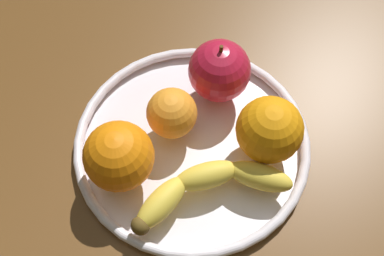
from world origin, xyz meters
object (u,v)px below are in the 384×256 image
apple (219,71)px  orange_back_left (270,130)px  fruit_bowl (192,144)px  orange_center (172,113)px  orange_front_left (119,156)px  banana (207,186)px

apple → orange_back_left: 9.96cm
fruit_bowl → orange_center: orange_center is taller
orange_front_left → orange_back_left: bearing=-179.8°
banana → orange_center: orange_center is taller
fruit_bowl → orange_front_left: orange_front_left is taller
fruit_bowl → orange_center: bearing=-51.1°
orange_front_left → orange_center: 8.43cm
orange_center → fruit_bowl: bearing=128.9°
orange_back_left → orange_front_left: bearing=0.2°
orange_front_left → apple: bearing=-145.5°
orange_back_left → apple: bearing=-67.9°
apple → orange_center: bearing=32.9°
banana → orange_center: bearing=-80.8°
fruit_bowl → orange_back_left: 10.07cm
fruit_bowl → apple: size_ratio=3.39×
banana → apple: size_ratio=2.30×
orange_front_left → orange_center: (-6.77, -4.92, -0.94)cm
banana → apple: 14.54cm
fruit_bowl → banana: 7.30cm
banana → apple: apple is taller
banana → orange_back_left: 9.58cm
fruit_bowl → orange_back_left: bearing=163.9°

